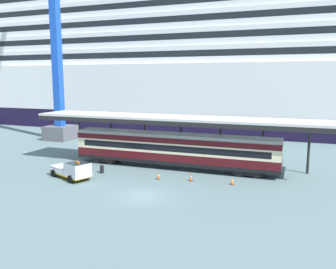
{
  "coord_description": "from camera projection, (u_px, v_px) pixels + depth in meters",
  "views": [
    {
      "loc": [
        12.77,
        -27.55,
        10.44
      ],
      "look_at": [
        -0.22,
        7.34,
        4.5
      ],
      "focal_mm": 37.62,
      "sensor_mm": 36.0,
      "label": 1
    }
  ],
  "objects": [
    {
      "name": "quay_bollard",
      "position": [
        102.0,
        169.0,
        39.2
      ],
      "size": [
        0.48,
        0.48,
        0.96
      ],
      "color": "black",
      "rests_on": "ground"
    },
    {
      "name": "platform_canopy",
      "position": [
        175.0,
        119.0,
        41.04
      ],
      "size": [
        34.54,
        5.59,
        6.06
      ],
      "color": "silver",
      "rests_on": "ground"
    },
    {
      "name": "service_truck",
      "position": [
        73.0,
        170.0,
        36.83
      ],
      "size": [
        5.58,
        3.89,
        2.02
      ],
      "color": "white",
      "rests_on": "ground"
    },
    {
      "name": "traffic_cone_mid",
      "position": [
        158.0,
        176.0,
        36.87
      ],
      "size": [
        0.36,
        0.36,
        0.73
      ],
      "color": "black",
      "rests_on": "ground"
    },
    {
      "name": "traffic_cone_near",
      "position": [
        232.0,
        181.0,
        34.94
      ],
      "size": [
        0.36,
        0.36,
        0.68
      ],
      "color": "black",
      "rests_on": "ground"
    },
    {
      "name": "ground_plane",
      "position": [
        142.0,
        196.0,
        31.54
      ],
      "size": [
        400.0,
        400.0,
        0.0
      ],
      "primitive_type": "plane",
      "color": "slate"
    },
    {
      "name": "traffic_cone_far",
      "position": [
        191.0,
        177.0,
        36.22
      ],
      "size": [
        0.36,
        0.36,
        0.77
      ],
      "color": "black",
      "rests_on": "ground"
    },
    {
      "name": "train_carriage",
      "position": [
        173.0,
        149.0,
        41.13
      ],
      "size": [
        24.35,
        2.81,
        4.11
      ],
      "color": "black",
      "rests_on": "ground"
    },
    {
      "name": "cruise_ship",
      "position": [
        263.0,
        64.0,
        70.47
      ],
      "size": [
        170.39,
        24.98,
        37.94
      ],
      "color": "black",
      "rests_on": "ground"
    },
    {
      "name": "dockside_crane",
      "position": [
        58.0,
        26.0,
        57.64
      ],
      "size": [
        13.47,
        4.4,
        61.49
      ],
      "color": "#595960",
      "rests_on": "ground"
    }
  ]
}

